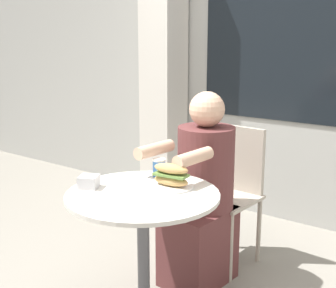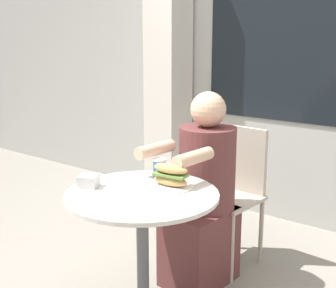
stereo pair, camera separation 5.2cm
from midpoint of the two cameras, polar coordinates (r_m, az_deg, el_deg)
storefront_wall at (r=3.64m, az=14.62°, el=12.30°), size 8.00×0.09×2.80m
lattice_pillar at (r=3.98m, az=-0.93°, el=9.86°), size 0.30×0.30×2.40m
cafe_table at (r=2.30m, az=-3.70°, el=-10.33°), size 0.74×0.74×0.70m
diner_chair at (r=3.00m, az=7.33°, el=-4.65°), size 0.40×0.40×0.87m
seated_diner at (r=2.73m, az=3.58°, el=-7.05°), size 0.36×0.60×1.13m
sandwich_on_plate at (r=2.30m, az=-0.27°, el=-4.07°), size 0.22×0.22×0.12m
drink_cup at (r=2.47m, az=-1.69°, el=-2.88°), size 0.07×0.07×0.09m
napkin_box at (r=2.33m, az=-10.25°, el=-4.55°), size 0.12×0.12×0.06m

